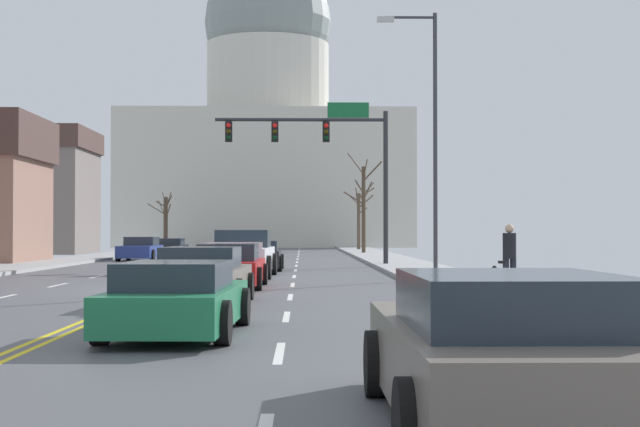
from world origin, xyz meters
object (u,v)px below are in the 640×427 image
object	(u,v)px
pickup_truck_near_01	(242,256)
sedan_oncoming_00	(140,249)
sedan_near_04	(178,299)
sedan_oncoming_01	(171,247)
signal_gantry	(326,147)
sedan_near_05	(502,354)
sedan_near_00	(257,256)
sedan_oncoming_02	(229,244)
street_lamp_right	(428,123)
sedan_near_03	(202,278)
pedestrian_00	(509,253)
sedan_near_02	(229,267)
bicycle_parked	(500,282)

from	to	relation	value
pickup_truck_near_01	sedan_oncoming_00	world-z (taller)	pickup_truck_near_01
pickup_truck_near_01	sedan_near_04	bearing A→B (deg)	-89.30
sedan_oncoming_01	sedan_oncoming_00	bearing A→B (deg)	-91.30
signal_gantry	sedan_near_05	xyz separation A→B (m)	(0.56, -34.87, -4.86)
signal_gantry	sedan_near_00	distance (m)	6.88
sedan_oncoming_02	sedan_near_00	bearing A→B (deg)	-83.50
street_lamp_right	sedan_oncoming_00	xyz separation A→B (m)	(-13.19, 21.13, -4.60)
sedan_oncoming_02	street_lamp_right	bearing A→B (deg)	-76.64
sedan_near_04	sedan_oncoming_00	size ratio (longest dim) A/B	1.03
sedan_oncoming_01	sedan_oncoming_02	size ratio (longest dim) A/B	0.99
sedan_near_03	sedan_near_04	world-z (taller)	sedan_near_03
sedan_oncoming_00	sedan_oncoming_02	size ratio (longest dim) A/B	1.00
signal_gantry	pedestrian_00	size ratio (longest dim) A/B	4.81
sedan_oncoming_02	sedan_oncoming_00	bearing A→B (deg)	-99.08
signal_gantry	sedan_near_04	bearing A→B (deg)	-96.12
sedan_near_03	sedan_oncoming_01	bearing A→B (deg)	98.97
sedan_near_03	sedan_near_04	xyz separation A→B (m)	(0.27, -6.00, -0.04)
street_lamp_right	sedan_near_02	xyz separation A→B (m)	(-6.28, -4.05, -4.63)
bicycle_parked	sedan_oncoming_02	bearing A→B (deg)	101.01
pickup_truck_near_01	sedan_near_04	world-z (taller)	pickup_truck_near_01
signal_gantry	pickup_truck_near_01	size ratio (longest dim) A/B	1.45
street_lamp_right	sedan_oncoming_01	world-z (taller)	street_lamp_right
sedan_near_00	sedan_near_02	bearing A→B (deg)	-91.09
sedan_near_00	sedan_oncoming_00	world-z (taller)	sedan_oncoming_00
sedan_oncoming_01	sedan_near_00	bearing A→B (deg)	-73.70
sedan_near_00	sedan_near_03	distance (m)	18.06
sedan_near_02	sedan_near_05	xyz separation A→B (m)	(3.72, -19.11, 0.03)
sedan_near_02	pedestrian_00	size ratio (longest dim) A/B	2.79
sedan_near_03	bicycle_parked	xyz separation A→B (m)	(6.56, 0.04, -0.10)
sedan_oncoming_00	street_lamp_right	bearing A→B (deg)	-58.02
signal_gantry	bicycle_parked	distance (m)	22.68
sedan_oncoming_02	pedestrian_00	distance (m)	50.05
signal_gantry	sedan_oncoming_01	distance (m)	22.63
signal_gantry	sedan_oncoming_02	distance (m)	31.14
sedan_oncoming_02	bicycle_parked	distance (m)	52.85
pedestrian_00	signal_gantry	bearing A→B (deg)	102.59
street_lamp_right	sedan_near_02	size ratio (longest dim) A/B	1.90
pickup_truck_near_01	sedan_oncoming_01	world-z (taller)	pickup_truck_near_01
sedan_oncoming_00	pedestrian_00	xyz separation A→B (m)	(14.29, -28.24, 0.44)
sedan_near_03	pickup_truck_near_01	bearing A→B (deg)	89.79
sedan_oncoming_02	sedan_near_05	bearing A→B (deg)	-83.54
sedan_near_04	sedan_oncoming_02	xyz separation A→B (m)	(-3.80, 57.92, 0.07)
sedan_near_02	sedan_oncoming_00	world-z (taller)	sedan_oncoming_00
sedan_near_02	sedan_near_05	size ratio (longest dim) A/B	0.99
sedan_near_04	pedestrian_00	distance (m)	11.61
sedan_near_00	sedan_oncoming_01	xyz separation A→B (m)	(-6.91, 23.63, -0.04)
sedan_oncoming_01	street_lamp_right	bearing A→B (deg)	-67.63
sedan_near_03	sedan_oncoming_01	xyz separation A→B (m)	(-6.58, 41.69, -0.05)
sedan_near_02	pedestrian_00	xyz separation A→B (m)	(7.37, -3.06, 0.47)
signal_gantry	bicycle_parked	world-z (taller)	signal_gantry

